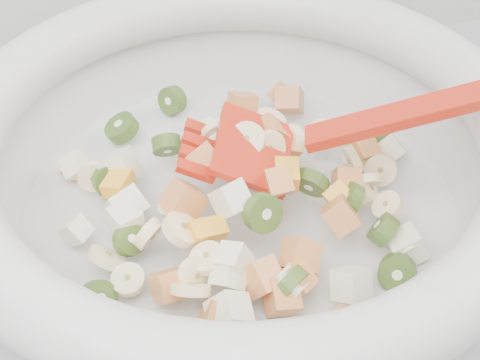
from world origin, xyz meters
name	(u,v)px	position (x,y,z in m)	size (l,w,h in m)	color
mixing_bowl	(241,164)	(-0.09, 1.51, 0.97)	(0.46, 0.43, 0.17)	silver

